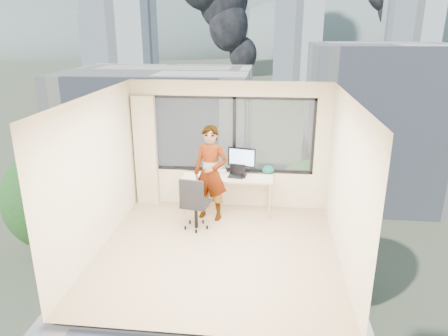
# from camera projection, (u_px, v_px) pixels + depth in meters

# --- Properties ---
(floor) EXTENTS (4.00, 4.00, 0.01)m
(floor) POSITION_uv_depth(u_px,v_px,m) (218.00, 252.00, 6.98)
(floor) COLOR tan
(floor) RESTS_ON ground
(ceiling) EXTENTS (4.00, 4.00, 0.01)m
(ceiling) POSITION_uv_depth(u_px,v_px,m) (217.00, 97.00, 6.14)
(ceiling) COLOR white
(ceiling) RESTS_ON ground
(wall_front) EXTENTS (4.00, 0.01, 2.60)m
(wall_front) POSITION_uv_depth(u_px,v_px,m) (195.00, 241.00, 4.68)
(wall_front) COLOR beige
(wall_front) RESTS_ON ground
(wall_left) EXTENTS (0.01, 4.00, 2.60)m
(wall_left) POSITION_uv_depth(u_px,v_px,m) (96.00, 175.00, 6.77)
(wall_left) COLOR beige
(wall_left) RESTS_ON ground
(wall_right) EXTENTS (0.01, 4.00, 2.60)m
(wall_right) POSITION_uv_depth(u_px,v_px,m) (346.00, 184.00, 6.35)
(wall_right) COLOR beige
(wall_right) RESTS_ON ground
(window_wall) EXTENTS (3.30, 0.16, 1.55)m
(window_wall) POSITION_uv_depth(u_px,v_px,m) (232.00, 135.00, 8.36)
(window_wall) COLOR black
(window_wall) RESTS_ON ground
(curtain) EXTENTS (0.45, 0.14, 2.30)m
(curtain) POSITION_uv_depth(u_px,v_px,m) (146.00, 151.00, 8.55)
(curtain) COLOR beige
(curtain) RESTS_ON floor
(desk) EXTENTS (1.80, 0.60, 0.75)m
(desk) POSITION_uv_depth(u_px,v_px,m) (228.00, 194.00, 8.42)
(desk) COLOR tan
(desk) RESTS_ON floor
(chair) EXTENTS (0.62, 0.62, 1.05)m
(chair) POSITION_uv_depth(u_px,v_px,m) (196.00, 202.00, 7.65)
(chair) COLOR black
(chair) RESTS_ON floor
(person) EXTENTS (0.76, 0.59, 1.86)m
(person) POSITION_uv_depth(u_px,v_px,m) (211.00, 173.00, 7.94)
(person) COLOR #2D2D33
(person) RESTS_ON floor
(monitor) EXTENTS (0.58, 0.24, 0.57)m
(monitor) POSITION_uv_depth(u_px,v_px,m) (242.00, 161.00, 8.31)
(monitor) COLOR black
(monitor) RESTS_ON desk
(game_console) EXTENTS (0.36, 0.33, 0.07)m
(game_console) POSITION_uv_depth(u_px,v_px,m) (218.00, 170.00, 8.55)
(game_console) COLOR white
(game_console) RESTS_ON desk
(laptop) EXTENTS (0.37, 0.38, 0.21)m
(laptop) POSITION_uv_depth(u_px,v_px,m) (236.00, 172.00, 8.25)
(laptop) COLOR black
(laptop) RESTS_ON desk
(cellphone) EXTENTS (0.12, 0.08, 0.01)m
(cellphone) POSITION_uv_depth(u_px,v_px,m) (206.00, 178.00, 8.20)
(cellphone) COLOR black
(cellphone) RESTS_ON desk
(pen_cup) EXTENTS (0.10, 0.10, 0.10)m
(pen_cup) POSITION_uv_depth(u_px,v_px,m) (244.00, 175.00, 8.21)
(pen_cup) COLOR black
(pen_cup) RESTS_ON desk
(handbag) EXTENTS (0.27, 0.19, 0.19)m
(handbag) POSITION_uv_depth(u_px,v_px,m) (268.00, 169.00, 8.41)
(handbag) COLOR #0C484D
(handbag) RESTS_ON desk
(exterior_ground) EXTENTS (400.00, 400.00, 0.04)m
(exterior_ground) POSITION_uv_depth(u_px,v_px,m) (267.00, 88.00, 124.39)
(exterior_ground) COLOR #515B3D
(exterior_ground) RESTS_ON ground
(near_bldg_a) EXTENTS (16.00, 12.00, 14.00)m
(near_bldg_a) POSITION_uv_depth(u_px,v_px,m) (162.00, 147.00, 38.39)
(near_bldg_a) COLOR #F4E9CC
(near_bldg_a) RESTS_ON exterior_ground
(near_bldg_b) EXTENTS (14.00, 13.00, 16.00)m
(near_bldg_b) POSITION_uv_depth(u_px,v_px,m) (376.00, 123.00, 43.42)
(near_bldg_b) COLOR beige
(near_bldg_b) RESTS_ON exterior_ground
(far_tower_a) EXTENTS (14.00, 14.00, 28.00)m
(far_tower_a) POSITION_uv_depth(u_px,v_px,m) (122.00, 42.00, 99.96)
(far_tower_a) COLOR silver
(far_tower_a) RESTS_ON exterior_ground
(far_tower_b) EXTENTS (13.00, 13.00, 30.00)m
(far_tower_b) POSITION_uv_depth(u_px,v_px,m) (297.00, 36.00, 118.71)
(far_tower_b) COLOR silver
(far_tower_b) RESTS_ON exterior_ground
(far_tower_c) EXTENTS (15.00, 15.00, 26.00)m
(far_tower_c) POSITION_uv_depth(u_px,v_px,m) (409.00, 42.00, 134.35)
(far_tower_c) COLOR silver
(far_tower_c) RESTS_ON exterior_ground
(far_tower_d) EXTENTS (16.00, 14.00, 22.00)m
(far_tower_d) POSITION_uv_depth(u_px,v_px,m) (108.00, 45.00, 155.25)
(far_tower_d) COLOR silver
(far_tower_d) RESTS_ON exterior_ground
(hill_a) EXTENTS (288.00, 216.00, 90.00)m
(hill_a) POSITION_uv_depth(u_px,v_px,m) (116.00, 50.00, 324.92)
(hill_a) COLOR slate
(hill_a) RESTS_ON exterior_ground
(hill_b) EXTENTS (300.00, 220.00, 96.00)m
(hill_b) POSITION_uv_depth(u_px,v_px,m) (408.00, 52.00, 302.19)
(hill_b) COLOR slate
(hill_b) RESTS_ON exterior_ground
(tree_a) EXTENTS (7.00, 7.00, 8.00)m
(tree_a) POSITION_uv_depth(u_px,v_px,m) (51.00, 209.00, 32.56)
(tree_a) COLOR #1C551F
(tree_a) RESTS_ON exterior_ground
(tree_b) EXTENTS (7.60, 7.60, 9.00)m
(tree_b) POSITION_uv_depth(u_px,v_px,m) (315.00, 242.00, 26.57)
(tree_b) COLOR #1C551F
(tree_b) RESTS_ON exterior_ground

